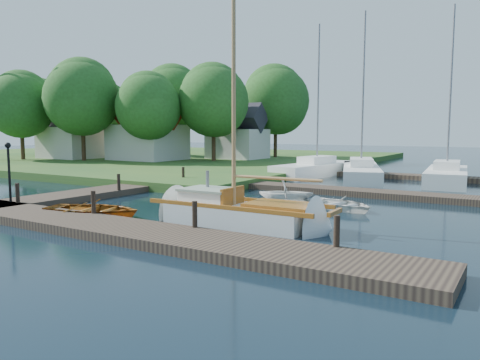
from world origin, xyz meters
The scene contains 31 objects.
ground centered at (0.00, 0.00, 0.00)m, with size 160.00×160.00×0.00m, color black.
near_dock centered at (0.00, -6.00, 0.15)m, with size 18.00×2.20×0.30m, color #2D231D.
left_dock centered at (-8.00, 2.00, 0.15)m, with size 2.20×18.00×0.30m, color #2D231D.
far_dock centered at (2.00, 6.50, 0.15)m, with size 14.00×1.60×0.30m, color #2D231D.
shore centered at (-28.00, 22.00, 0.25)m, with size 50.00×40.00×0.50m, color #295222.
mooring_post_0 centered at (-7.50, -5.00, 0.70)m, with size 0.16×0.16×0.80m, color black.
mooring_post_1 centered at (-3.00, -5.00, 0.70)m, with size 0.16×0.16×0.80m, color black.
mooring_post_2 centered at (1.50, -5.00, 0.70)m, with size 0.16×0.16×0.80m, color black.
mooring_post_3 centered at (6.00, -5.00, 0.70)m, with size 0.16×0.16×0.80m, color black.
mooring_post_4 centered at (-7.00, 0.00, 0.70)m, with size 0.16×0.16×0.80m, color black.
mooring_post_5 centered at (-7.00, 5.00, 0.70)m, with size 0.16×0.16×0.80m, color black.
lamp_post centered at (-8.00, -5.00, 1.87)m, with size 0.24×0.24×2.44m.
sailboat centered at (1.85, -2.76, 0.34)m, with size 7.19×2.14×9.83m.
dinghy centered at (-3.73, -4.43, 0.38)m, with size 2.61×3.66×0.76m, color brown.
tender_a centered at (-1.61, 0.95, 0.36)m, with size 2.51×3.51×0.73m, color white.
tender_b centered at (1.06, 2.11, 0.62)m, with size 2.02×2.35×1.24m, color white.
tender_c centered at (3.50, 2.02, 0.32)m, with size 2.21×3.09×0.64m, color white.
marina_boat_0 centered at (-2.69, 14.54, 0.56)m, with size 3.57×8.70×10.43m.
marina_boat_1 centered at (0.66, 13.90, 0.56)m, with size 5.17×9.69×10.73m.
marina_boat_2 centered at (5.82, 14.12, 0.57)m, with size 3.00×7.76×10.48m.
house_a centered at (-20.00, 16.00, 2.96)m, with size 6.30×5.00×6.29m.
house_b centered at (-28.00, 14.00, 2.77)m, with size 5.77×4.50×5.79m.
house_c centered at (-14.00, 22.00, 2.58)m, with size 5.25×4.00×5.28m.
tree_0 centered at (-30.00, 10.05, 5.53)m, with size 6.12×6.07×8.28m.
tree_1 centered at (-24.00, 12.05, 6.09)m, with size 6.70×6.70×9.20m.
tree_2 centered at (-18.00, 14.05, 5.25)m, with size 5.83×5.75×7.82m.
tree_3 centered at (-14.00, 18.05, 5.81)m, with size 6.41×6.38×8.74m.
tree_4 centered at (-22.00, 22.05, 6.37)m, with size 7.01×7.01×9.66m.
tree_5 centered at (-30.00, 20.05, 5.42)m, with size 6.00×5.94×8.10m.
tree_6 centered at (-36.00, 16.05, 5.64)m, with size 6.24×6.20×8.46m.
tree_7 centered at (-12.00, 26.05, 6.20)m, with size 6.83×6.83×9.38m.
Camera 1 is at (10.06, -16.12, 3.25)m, focal length 35.00 mm.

